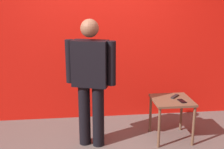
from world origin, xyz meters
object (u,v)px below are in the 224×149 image
tv_remote (175,96)px  cell_phone (182,101)px  standing_person (91,77)px  side_table (172,105)px

tv_remote → cell_phone: bearing=-34.5°
standing_person → tv_remote: (1.15, 0.12, -0.34)m
side_table → cell_phone: size_ratio=3.98×
standing_person → side_table: 1.18m
cell_phone → standing_person: bearing=169.7°
side_table → tv_remote: bearing=51.3°
side_table → tv_remote: (0.06, 0.08, 0.10)m
side_table → standing_person: bearing=-177.7°
standing_person → side_table: standing_person is taller
standing_person → tv_remote: 1.21m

